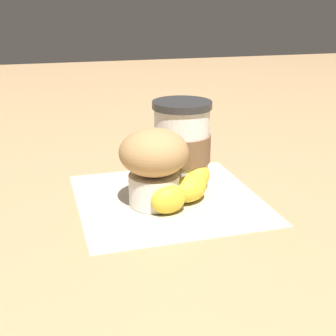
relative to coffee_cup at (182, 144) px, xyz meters
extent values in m
plane|color=tan|center=(0.05, -0.04, -0.06)|extent=(3.00, 3.00, 0.00)
cube|color=beige|center=(0.05, -0.04, -0.06)|extent=(0.25, 0.25, 0.00)
cylinder|color=white|center=(0.00, 0.00, 0.00)|extent=(0.08, 0.08, 0.11)
cylinder|color=#2D2D2D|center=(0.00, 0.00, 0.06)|extent=(0.09, 0.09, 0.01)
cylinder|color=brown|center=(0.00, 0.00, -0.01)|extent=(0.09, 0.09, 0.04)
cylinder|color=white|center=(0.06, -0.06, -0.04)|extent=(0.07, 0.07, 0.04)
ellipsoid|color=#AD8451|center=(0.06, -0.06, 0.01)|extent=(0.09, 0.09, 0.06)
ellipsoid|color=yellow|center=(0.10, -0.05, -0.04)|extent=(0.04, 0.05, 0.04)
ellipsoid|color=yellow|center=(0.07, -0.01, -0.04)|extent=(0.06, 0.07, 0.04)
ellipsoid|color=yellow|center=(0.03, 0.02, -0.04)|extent=(0.07, 0.06, 0.04)
ellipsoid|color=brown|center=(-0.02, 0.02, -0.04)|extent=(0.05, 0.03, 0.04)
camera|label=1|loc=(0.63, -0.19, 0.20)|focal=50.00mm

